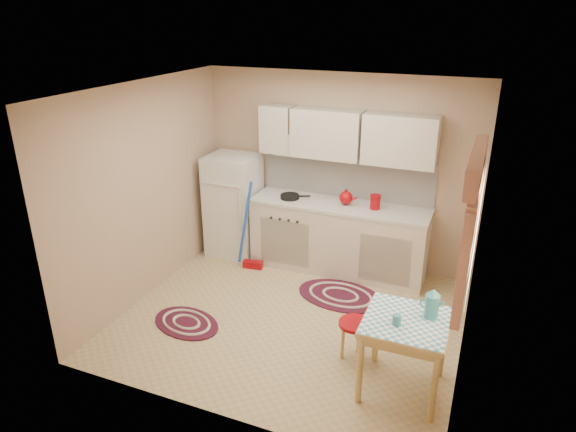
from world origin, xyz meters
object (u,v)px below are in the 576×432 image
at_px(base_cabinets, 338,239).
at_px(stool, 354,340).
at_px(table, 403,355).
at_px(fridge, 234,206).

xyz_separation_m(base_cabinets, stool, (0.70, -1.73, -0.23)).
height_order(base_cabinets, stool, base_cabinets).
height_order(table, stool, table).
relative_size(table, stool, 1.71).
xyz_separation_m(table, stool, (-0.51, 0.25, -0.15)).
xyz_separation_m(fridge, stool, (2.19, -1.68, -0.49)).
xyz_separation_m(fridge, base_cabinets, (1.49, 0.05, -0.26)).
bearing_deg(stool, base_cabinets, 112.04).
bearing_deg(fridge, table, -35.61).
height_order(base_cabinets, table, base_cabinets).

